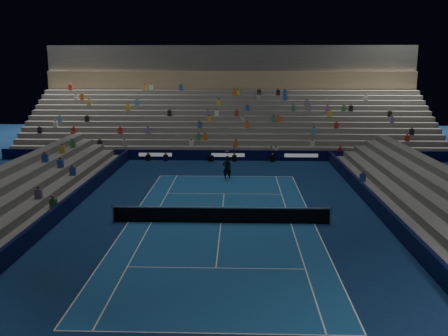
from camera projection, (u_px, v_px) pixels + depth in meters
name	position (u px, v px, depth m)	size (l,w,h in m)	color
ground	(221.00, 223.00, 28.54)	(90.00, 90.00, 0.00)	#0C234A
court_surface	(221.00, 223.00, 28.53)	(10.97, 23.77, 0.01)	navy
sponsor_barrier_far	(228.00, 155.00, 46.48)	(44.00, 0.25, 1.00)	black
sponsor_barrier_east	(387.00, 216.00, 28.14)	(0.25, 37.00, 1.00)	black
sponsor_barrier_west	(58.00, 213.00, 28.71)	(0.25, 37.00, 1.00)	black
grandstand_main	(230.00, 115.00, 55.04)	(44.00, 15.20, 11.20)	slate
grandstand_east	(448.00, 210.00, 27.95)	(5.00, 37.00, 2.50)	slate
grandstand_west	(0.00, 206.00, 28.73)	(5.00, 37.00, 2.50)	slate
tennis_net	(221.00, 215.00, 28.43)	(12.90, 0.10, 1.10)	#B2B2B7
tennis_player	(227.00, 168.00, 38.65)	(0.72, 0.47, 1.98)	black
broadcast_camera	(211.00, 158.00, 46.14)	(0.55, 0.93, 0.56)	black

